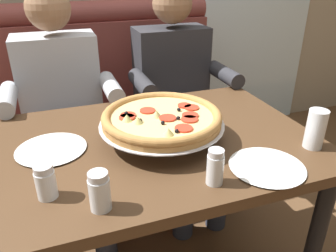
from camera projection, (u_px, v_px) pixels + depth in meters
The scene contains 11 objects.
booth_bench at pixel (117, 126), 2.11m from camera, with size 1.37×0.78×1.13m.
dining_table at pixel (159, 162), 1.26m from camera, with size 1.14×0.82×0.76m.
diner_left at pixel (62, 102), 1.66m from camera, with size 0.54×0.64×1.27m.
diner_right at pixel (177, 88), 1.84m from camera, with size 0.54×0.64×1.27m.
pizza at pixel (162, 118), 1.17m from camera, with size 0.45×0.45×0.12m.
shaker_oregano at pixel (46, 184), 0.89m from camera, with size 0.06×0.06×0.10m.
shaker_parmesan at pixel (100, 194), 0.85m from camera, with size 0.06×0.06×0.11m.
shaker_pepper_flakes at pixel (215, 169), 0.95m from camera, with size 0.05×0.05×0.11m.
plate_near_left at pixel (267, 165), 1.04m from camera, with size 0.24×0.24×0.02m.
plate_near_right at pixel (51, 147), 1.13m from camera, with size 0.24×0.24×0.02m.
drinking_glass at pixel (315, 131), 1.13m from camera, with size 0.07×0.07×0.14m.
Camera 1 is at (-0.33, -1.02, 1.34)m, focal length 35.40 mm.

